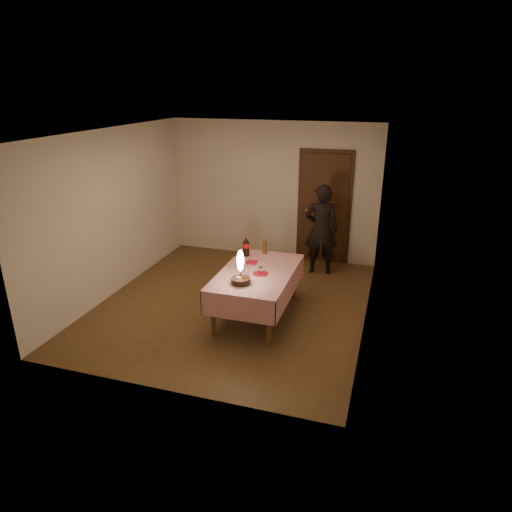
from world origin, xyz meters
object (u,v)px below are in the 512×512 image
Objects in this scene: dining_table at (257,277)px; clear_cup at (261,270)px; birthday_cake at (241,275)px; photographer at (321,229)px; red_plate at (261,274)px; red_cup at (242,264)px; cola_bottle at (246,246)px; amber_bottle_left at (265,246)px.

clear_cup is at bearing -39.78° from dining_table.
birthday_cake is 2.48m from photographer.
photographer is at bearing 72.49° from dining_table.
red_plate is at bearing -79.81° from clear_cup.
red_cup is at bearing 160.41° from dining_table.
cola_bottle is (-0.35, 0.55, 0.25)m from dining_table.
amber_bottle_left reaches higher than dining_table.
cola_bottle is 0.20× the size of photographer.
photographer is (0.86, 1.81, 0.06)m from red_cup.
cola_bottle is at bearing 123.97° from red_plate.
birthday_cake is 0.61m from red_cup.
clear_cup is at bearing 100.19° from red_plate.
dining_table is 0.69m from cola_bottle.
cola_bottle reaches higher than clear_cup.
dining_table is 5.42× the size of cola_bottle.
red_cup reaches higher than red_plate.
red_cup is (-0.26, 0.09, 0.15)m from dining_table.
photographer is (0.95, 1.35, -0.04)m from cola_bottle.
amber_bottle_left is (0.25, 0.18, -0.03)m from cola_bottle.
red_cup is at bearing 155.26° from clear_cup.
dining_table is 0.17m from clear_cup.
clear_cup is 0.35× the size of amber_bottle_left.
red_cup is at bearing -104.88° from amber_bottle_left.
birthday_cake reaches higher than amber_bottle_left.
red_plate is 0.69× the size of cola_bottle.
amber_bottle_left reaches higher than clear_cup.
photographer is at bearing 74.10° from birthday_cake.
clear_cup is 0.75m from cola_bottle.
dining_table is 3.60× the size of birthday_cake.
red_cup reaches higher than clear_cup.
red_cup is (-0.18, 0.58, -0.08)m from birthday_cake.
cola_bottle is at bearing -124.99° from photographer.
birthday_cake is at bearing -75.57° from cola_bottle.
cola_bottle is (-0.08, 0.45, 0.10)m from red_cup.
red_plate is at bearing -45.96° from dining_table.
photographer reaches higher than birthday_cake.
red_plate is 2.05m from photographer.
amber_bottle_left is at bearing 90.75° from birthday_cake.
photographer is (0.52, 1.96, 0.07)m from clear_cup.
birthday_cake is at bearing -111.32° from red_plate.
photographer reaches higher than cola_bottle.
birthday_cake is 2.17× the size of red_plate.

